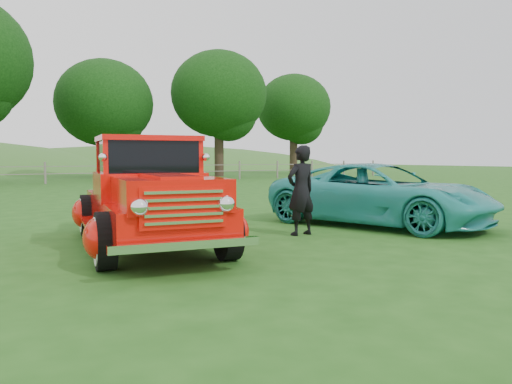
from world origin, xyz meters
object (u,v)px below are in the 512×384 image
tree_far_east (294,108)px  man (301,190)px  tree_near_east (104,103)px  tree_mid_east (219,94)px  red_pickup (148,198)px  teal_sedan (380,194)px

tree_far_east → man: bearing=-125.0°
tree_near_east → tree_mid_east: 8.30m
man → tree_mid_east: bearing=-117.9°
red_pickup → teal_sedan: 5.05m
tree_near_east → tree_far_east: size_ratio=0.94×
tree_far_east → tree_mid_east: bearing=-161.6°
tree_far_east → red_pickup: (-23.41, -29.14, -5.06)m
tree_mid_east → man: (-11.58, -26.44, -5.34)m
teal_sedan → man: man is taller
red_pickup → man: (2.83, -0.30, 0.04)m
tree_mid_east → tree_far_east: bearing=18.4°
red_pickup → tree_mid_east: bearing=69.4°
red_pickup → man: 2.84m
tree_near_east → red_pickup: tree_near_east is taller
tree_mid_east → man: 29.35m
tree_far_east → man: size_ratio=5.31×
red_pickup → man: bearing=2.2°
tree_mid_east → tree_far_east: tree_mid_east is taller
tree_mid_east → red_pickup: (-14.41, -26.14, -5.38)m
tree_mid_east → tree_near_east: bearing=166.0°
tree_near_east → man: (-3.58, -28.44, -4.41)m
tree_near_east → red_pickup: size_ratio=1.61×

